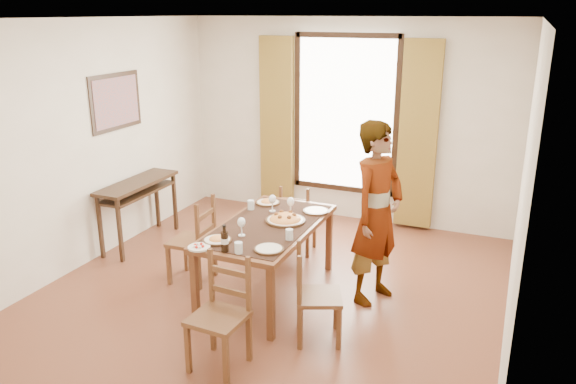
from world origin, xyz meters
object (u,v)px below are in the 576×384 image
at_px(dining_table, 268,231).
at_px(man, 377,213).
at_px(console_table, 138,190).
at_px(pasta_platter, 285,217).

relative_size(dining_table, man, 0.92).
relative_size(console_table, pasta_platter, 3.00).
relative_size(console_table, man, 0.66).
bearing_deg(dining_table, pasta_platter, 45.32).
height_order(console_table, man, man).
bearing_deg(dining_table, console_table, 163.97).
bearing_deg(man, console_table, 105.92).
distance_m(dining_table, pasta_platter, 0.22).
height_order(man, pasta_platter, man).
distance_m(console_table, man, 3.04).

